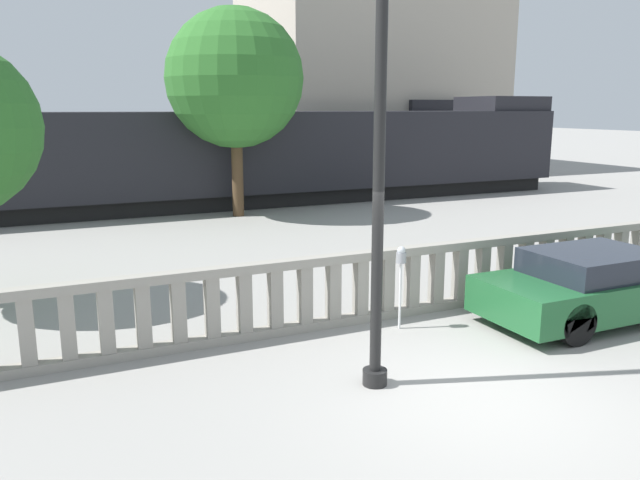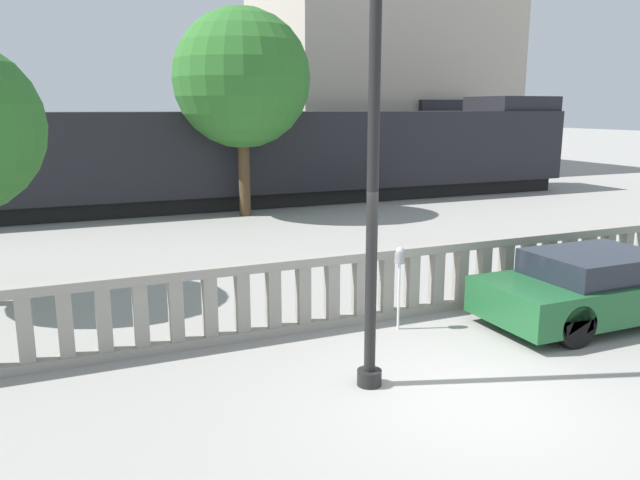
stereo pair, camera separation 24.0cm
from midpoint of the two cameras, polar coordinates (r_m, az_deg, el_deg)
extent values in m
plane|color=gray|center=(8.09, 14.69, -13.95)|extent=(160.00, 160.00, 0.00)
cube|color=gray|center=(10.45, 4.25, -7.11)|extent=(13.62, 0.24, 0.14)
cube|color=gray|center=(10.16, 4.35, -1.50)|extent=(13.62, 0.24, 0.14)
cube|color=gray|center=(9.21, -24.69, -7.43)|extent=(0.20, 0.20, 0.91)
cube|color=gray|center=(9.20, -21.56, -7.18)|extent=(0.20, 0.20, 0.91)
cube|color=gray|center=(9.22, -18.45, -6.90)|extent=(0.20, 0.20, 0.91)
cube|color=gray|center=(9.27, -15.36, -6.61)|extent=(0.20, 0.20, 0.91)
cube|color=gray|center=(9.34, -12.32, -6.31)|extent=(0.20, 0.20, 0.91)
cube|color=gray|center=(9.44, -9.33, -5.99)|extent=(0.20, 0.20, 0.91)
cube|color=gray|center=(9.57, -6.42, -5.66)|extent=(0.20, 0.20, 0.91)
cube|color=gray|center=(9.71, -3.59, -5.33)|extent=(0.20, 0.20, 0.91)
cube|color=gray|center=(9.89, -0.86, -5.00)|extent=(0.20, 0.20, 0.91)
cube|color=gray|center=(10.08, 1.77, -4.67)|extent=(0.20, 0.20, 0.91)
cube|color=gray|center=(10.29, 4.30, -4.34)|extent=(0.20, 0.20, 0.91)
cube|color=gray|center=(10.53, 6.72, -4.02)|extent=(0.20, 0.20, 0.91)
cube|color=gray|center=(10.78, 9.02, -3.71)|extent=(0.20, 0.20, 0.91)
cube|color=gray|center=(11.05, 11.22, -3.40)|extent=(0.20, 0.20, 0.91)
cube|color=gray|center=(11.33, 13.30, -3.11)|extent=(0.20, 0.20, 0.91)
cube|color=gray|center=(11.63, 15.29, -2.83)|extent=(0.20, 0.20, 0.91)
cube|color=gray|center=(11.94, 17.16, -2.56)|extent=(0.20, 0.20, 0.91)
cube|color=gray|center=(12.26, 18.95, -2.30)|extent=(0.20, 0.20, 0.91)
cube|color=gray|center=(12.60, 20.63, -2.05)|extent=(0.20, 0.20, 0.91)
cube|color=gray|center=(12.94, 22.23, -1.81)|extent=(0.20, 0.20, 0.91)
cube|color=gray|center=(13.30, 23.74, -1.58)|extent=(0.20, 0.20, 0.91)
cube|color=gray|center=(13.67, 25.18, -1.37)|extent=(0.20, 0.20, 0.91)
cube|color=gray|center=(14.04, 26.53, -1.16)|extent=(0.20, 0.20, 0.91)
cylinder|color=black|center=(8.21, 5.38, -12.40)|extent=(0.32, 0.32, 0.20)
cylinder|color=black|center=(7.48, 5.89, 11.31)|extent=(0.14, 0.14, 6.41)
cylinder|color=silver|center=(10.04, 7.89, -5.14)|extent=(0.04, 0.04, 1.09)
cylinder|color=gray|center=(9.88, 7.99, -1.66)|extent=(0.16, 0.16, 0.16)
sphere|color=#B2B7BC|center=(9.85, 8.01, -1.00)|extent=(0.14, 0.14, 0.14)
cylinder|color=black|center=(12.92, 26.06, -3.38)|extent=(0.67, 0.18, 0.67)
cylinder|color=black|center=(10.06, 22.98, -7.25)|extent=(0.67, 0.18, 0.67)
cylinder|color=black|center=(11.12, 17.24, -5.03)|extent=(0.67, 0.18, 0.67)
cube|color=#1E592D|center=(11.44, 24.78, -4.36)|extent=(4.18, 1.73, 0.60)
cube|color=#1E232D|center=(11.20, 24.43, -2.02)|extent=(2.01, 1.52, 0.40)
cube|color=black|center=(22.83, -7.82, 3.81)|extent=(27.34, 2.48, 0.55)
cube|color=black|center=(22.66, -7.94, 8.00)|extent=(27.90, 3.09, 2.80)
cube|color=black|center=(28.57, 17.33, 11.81)|extent=(3.00, 2.78, 0.60)
cube|color=black|center=(29.47, -7.46, 5.65)|extent=(23.96, 2.30, 0.55)
cube|color=black|center=(29.34, -7.54, 8.83)|extent=(24.45, 2.88, 2.73)
cube|color=black|center=(33.84, 10.52, 11.96)|extent=(3.00, 2.59, 0.60)
cube|color=#ADA393|center=(36.45, 5.61, 15.05)|extent=(12.77, 9.40, 10.91)
cylinder|color=#4C3823|center=(20.54, -6.60, 6.03)|extent=(0.37, 0.37, 2.75)
sphere|color=#2D6B28|center=(20.45, -6.81, 14.46)|extent=(4.37, 4.37, 4.37)
camera|label=1|loc=(0.12, -89.37, 0.13)|focal=35.00mm
camera|label=2|loc=(0.12, 90.63, -0.13)|focal=35.00mm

